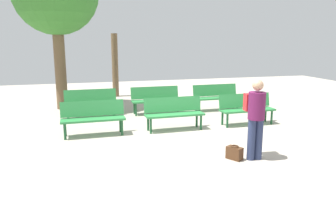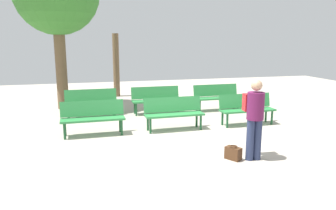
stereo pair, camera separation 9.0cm
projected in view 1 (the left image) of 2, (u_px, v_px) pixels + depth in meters
ground_plane at (193, 147)px, 7.52m from camera, size 24.00×24.00×0.00m
bench_r0_c0 at (93, 116)px, 8.37m from camera, size 1.61×0.50×0.87m
bench_r0_c1 at (174, 111)px, 8.89m from camera, size 1.61×0.51×0.87m
bench_r0_c2 at (246, 107)px, 9.45m from camera, size 1.61×0.50×0.87m
bench_r1_c0 at (91, 102)px, 10.24m from camera, size 1.60×0.50×0.87m
bench_r1_c1 at (156, 98)px, 10.83m from camera, size 1.60×0.48×0.87m
bench_r1_c2 at (216, 95)px, 11.35m from camera, size 1.61×0.50×0.87m
tree_0 at (115, 65)px, 13.84m from camera, size 0.26×0.26×2.65m
visitor_with_backpack at (256, 115)px, 6.62m from camera, size 0.36×0.54×1.65m
handbag at (234, 153)px, 6.75m from camera, size 0.32×0.37×0.29m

